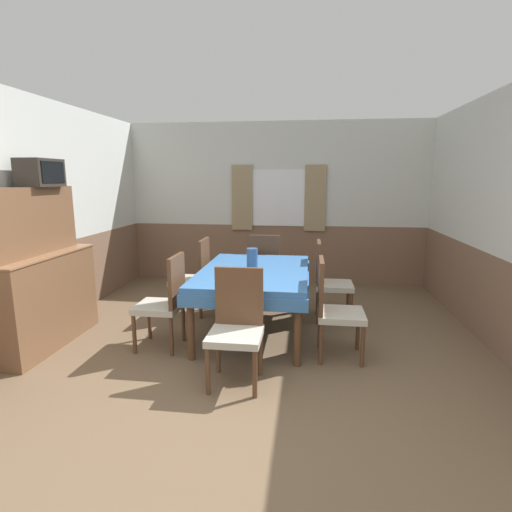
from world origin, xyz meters
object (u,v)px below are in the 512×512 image
object	(u,v)px
chair_left_near	(165,299)
chair_right_near	(333,306)
chair_left_far	(195,275)
chair_head_near	(237,324)
tv	(40,173)
chair_head_window	(265,267)
vase	(252,259)
chair_right_far	(328,279)
dining_table	(254,278)
sideboard	(39,280)

from	to	relation	value
chair_left_near	chair_right_near	distance (m)	1.67
chair_left_far	chair_head_near	xyz separation A→B (m)	(0.84, -1.64, 0.00)
chair_left_far	tv	xyz separation A→B (m)	(-1.29, -0.98, 1.26)
chair_head_window	vase	bearing A→B (deg)	-91.29
chair_left_near	chair_head_window	distance (m)	1.84
chair_right_near	vase	world-z (taller)	chair_right_near
chair_left_far	chair_right_far	world-z (taller)	same
dining_table	chair_right_near	xyz separation A→B (m)	(0.84, -0.53, -0.12)
chair_left_near	tv	distance (m)	1.81
chair_left_far	chair_right_far	distance (m)	1.67
chair_right_far	dining_table	bearing A→B (deg)	-57.52
dining_table	chair_head_near	size ratio (longest dim) A/B	1.79
chair_right_far	sideboard	size ratio (longest dim) A/B	0.59
dining_table	chair_left_near	bearing A→B (deg)	-147.52
dining_table	chair_left_far	world-z (taller)	chair_left_far
tv	vase	size ratio (longest dim) A/B	1.85
dining_table	tv	xyz separation A→B (m)	(-2.13, -0.44, 1.14)
chair_head_near	tv	distance (m)	2.56
chair_head_near	tv	world-z (taller)	tv
chair_head_near	vase	world-z (taller)	chair_head_near
dining_table	tv	size ratio (longest dim) A/B	4.01
chair_right_near	tv	xyz separation A→B (m)	(-2.96, 0.09, 1.26)
chair_right_far	chair_right_near	distance (m)	1.06
sideboard	tv	world-z (taller)	tv
chair_right_far	chair_head_window	xyz separation A→B (m)	(-0.84, 0.57, 0.00)
chair_head_window	sideboard	world-z (taller)	sideboard
chair_left_far	sideboard	distance (m)	1.75
dining_table	chair_right_near	size ratio (longest dim) A/B	1.79
chair_left_near	vase	bearing A→B (deg)	-56.56
tv	vase	distance (m)	2.34
sideboard	chair_head_near	bearing A→B (deg)	-12.71
dining_table	chair_left_far	distance (m)	1.00
chair_head_window	tv	distance (m)	2.92
chair_right_far	chair_right_near	size ratio (longest dim) A/B	1.00
dining_table	chair_head_window	distance (m)	1.11
chair_left_near	chair_right_near	bearing A→B (deg)	-90.00
chair_right_far	chair_head_window	distance (m)	1.01
chair_left_far	chair_left_near	bearing A→B (deg)	-180.00
chair_left_near	chair_head_window	xyz separation A→B (m)	(0.84, 1.64, 0.00)
dining_table	chair_head_window	bearing A→B (deg)	90.00
tv	chair_left_far	bearing A→B (deg)	37.01
dining_table	chair_head_window	size ratio (longest dim) A/B	1.79
dining_table	sideboard	distance (m)	2.23
chair_head_window	chair_right_near	world-z (taller)	same
chair_left_near	vase	xyz separation A→B (m)	(0.81, 0.54, 0.33)
tv	chair_right_far	bearing A→B (deg)	18.21
chair_head_near	vase	bearing A→B (deg)	-88.72
chair_left_near	chair_head_window	size ratio (longest dim) A/B	1.00
chair_left_near	chair_head_near	xyz separation A→B (m)	(0.84, -0.57, 0.00)
chair_left_far	chair_head_near	distance (m)	1.84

